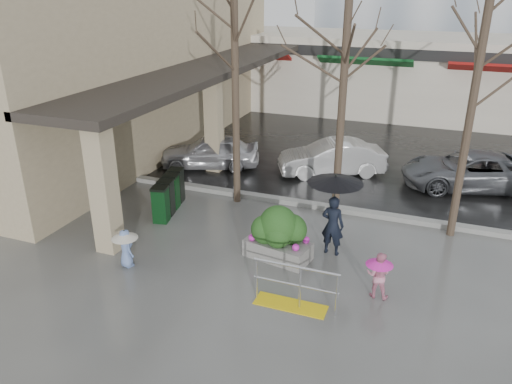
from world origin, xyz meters
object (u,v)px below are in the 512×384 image
Objects in this scene: planter at (279,234)px; car_c at (471,171)px; car_b at (332,158)px; tree_mideast at (480,57)px; tree_midwest at (347,36)px; woman at (334,204)px; handrail at (294,291)px; child_blue at (125,244)px; child_pink at (379,272)px; news_boxes at (169,194)px; car_a at (210,151)px; tree_west at (235,38)px.

planter reaches higher than car_c.
tree_mideast is at bearing 24.06° from car_b.
tree_midwest reaches higher than woman.
handrail is 1.90× the size of child_blue.
child_pink is at bearing -142.93° from child_blue.
news_boxes is 0.54× the size of car_a.
child_pink is 7.06m from news_boxes.
child_blue is (-4.36, 0.13, 0.25)m from handrail.
child_pink is 0.55× the size of news_boxes.
child_pink is (5.00, -3.76, -4.46)m from tree_west.
tree_west is (-3.36, 4.80, 4.71)m from handrail.
woman is at bearing -79.74° from tree_midwest.
car_a is at bearing -34.95° from woman.
child_blue is at bearing 8.51° from child_pink.
planter is (-1.22, -0.71, -0.73)m from woman.
tree_midwest is 6.21m from child_pink.
car_c is at bearing 45.60° from tree_midwest.
car_b is at bearing 81.89° from car_a.
woman is 0.59× the size of car_a.
news_boxes is (-6.66, 2.34, -0.08)m from child_pink.
car_a is (-7.19, 6.35, 0.00)m from child_pink.
car_c is (9.19, 1.29, 0.00)m from car_a.
car_b is (4.47, 0.93, 0.00)m from car_a.
woman is (0.24, 2.58, 1.04)m from handrail.
car_b is at bearing -69.51° from child_pink.
woman is 1.99× the size of child_pink.
news_boxes is at bearing -19.38° from child_pink.
car_a is (-0.53, 4.01, 0.08)m from news_boxes.
tree_midwest is 7.12m from car_c.
car_c is at bearing -104.69° from child_pink.
car_c is (8.66, 5.30, 0.08)m from news_boxes.
tree_west is 6.17× the size of child_pink.
tree_mideast is 5.76m from car_c.
car_b reaches higher than child_pink.
tree_west is at bearing -180.00° from tree_midwest.
tree_midwest reaches higher than handrail.
planter is 0.39× the size of car_c.
planter reaches higher than car_a.
news_boxes is (-5.02, 3.37, 0.17)m from handrail.
tree_mideast reaches higher than car_c.
tree_mideast reaches higher than woman.
tree_mideast is 3.23× the size of news_boxes.
handrail is 1.73× the size of child_pink.
tree_mideast is 5.02m from woman.
tree_west reaches higher than child_blue.
tree_mideast is 1.70× the size of car_b.
child_blue is (-4.20, -4.67, -4.61)m from tree_midwest.
car_a is (-4.58, 5.51, -0.06)m from planter.
car_c is (3.64, 8.68, 0.25)m from handrail.
woman is at bearing -44.53° from car_c.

